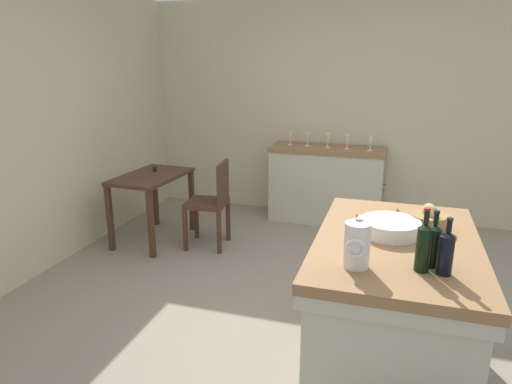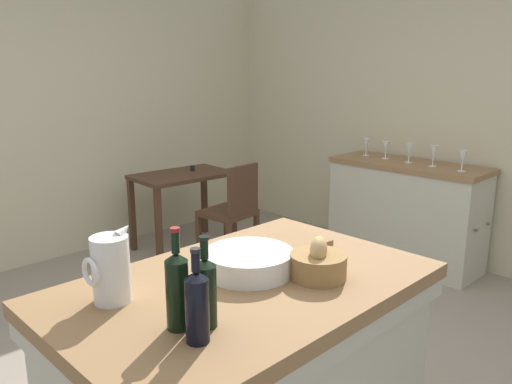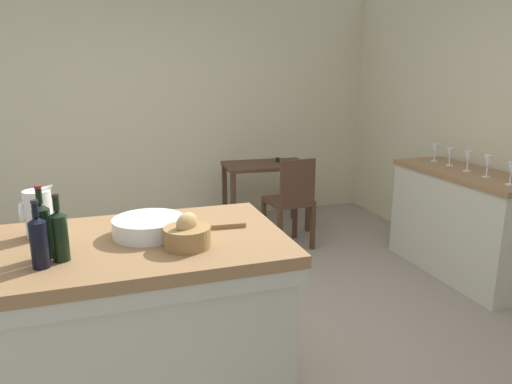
{
  "view_description": "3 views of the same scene",
  "coord_description": "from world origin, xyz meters",
  "px_view_note": "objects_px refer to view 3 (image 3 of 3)",
  "views": [
    {
      "loc": [
        -3.11,
        -0.52,
        1.93
      ],
      "look_at": [
        0.46,
        0.59,
        0.83
      ],
      "focal_mm": 32.45,
      "sensor_mm": 36.0,
      "label": 1
    },
    {
      "loc": [
        -1.7,
        -1.86,
        1.69
      ],
      "look_at": [
        0.52,
        0.38,
        0.92
      ],
      "focal_mm": 35.48,
      "sensor_mm": 36.0,
      "label": 2
    },
    {
      "loc": [
        -0.6,
        -2.79,
        1.7
      ],
      "look_at": [
        0.46,
        0.4,
        0.84
      ],
      "focal_mm": 32.93,
      "sensor_mm": 36.0,
      "label": 3
    }
  ],
  "objects_px": {
    "bread_basket": "(187,235)",
    "wine_glass_middle": "(468,157)",
    "side_cabinet": "(462,223)",
    "wine_glass_left": "(488,162)",
    "cutting_board": "(216,220)",
    "wine_bottle_green": "(39,241)",
    "pitcher": "(38,213)",
    "wine_bottle_dark": "(59,234)",
    "wooden_chair": "(291,200)",
    "writing_desk": "(266,174)",
    "wine_glass_far_left": "(512,169)",
    "wine_bottle_amber": "(43,229)",
    "wine_glass_far_right": "(435,149)",
    "island_table": "(141,317)",
    "wine_glass_right": "(450,153)",
    "wash_bowl": "(149,226)"
  },
  "relations": [
    {
      "from": "bread_basket",
      "to": "wine_glass_middle",
      "type": "xyz_separation_m",
      "value": [
        2.51,
        1.01,
        0.05
      ]
    },
    {
      "from": "side_cabinet",
      "to": "wine_glass_left",
      "type": "distance_m",
      "value": 0.61
    },
    {
      "from": "cutting_board",
      "to": "wine_bottle_green",
      "type": "height_order",
      "value": "wine_bottle_green"
    },
    {
      "from": "wine_bottle_green",
      "to": "pitcher",
      "type": "bearing_deg",
      "value": 96.11
    },
    {
      "from": "cutting_board",
      "to": "wine_bottle_dark",
      "type": "distance_m",
      "value": 0.82
    },
    {
      "from": "wooden_chair",
      "to": "cutting_board",
      "type": "height_order",
      "value": "cutting_board"
    },
    {
      "from": "pitcher",
      "to": "wine_bottle_green",
      "type": "bearing_deg",
      "value": -83.89
    },
    {
      "from": "writing_desk",
      "to": "bread_basket",
      "type": "distance_m",
      "value": 3.02
    },
    {
      "from": "wooden_chair",
      "to": "wine_glass_far_left",
      "type": "height_order",
      "value": "wine_glass_far_left"
    },
    {
      "from": "writing_desk",
      "to": "wine_bottle_amber",
      "type": "distance_m",
      "value": 3.3
    },
    {
      "from": "cutting_board",
      "to": "wine_bottle_dark",
      "type": "xyz_separation_m",
      "value": [
        -0.76,
        -0.3,
        0.11
      ]
    },
    {
      "from": "wine_bottle_amber",
      "to": "wine_glass_far_right",
      "type": "height_order",
      "value": "wine_bottle_amber"
    },
    {
      "from": "island_table",
      "to": "wine_glass_far_left",
      "type": "height_order",
      "value": "wine_glass_far_left"
    },
    {
      "from": "side_cabinet",
      "to": "pitcher",
      "type": "distance_m",
      "value": 3.29
    },
    {
      "from": "writing_desk",
      "to": "wooden_chair",
      "type": "height_order",
      "value": "wooden_chair"
    },
    {
      "from": "writing_desk",
      "to": "island_table",
      "type": "bearing_deg",
      "value": -121.81
    },
    {
      "from": "writing_desk",
      "to": "side_cabinet",
      "type": "bearing_deg",
      "value": -55.03
    },
    {
      "from": "side_cabinet",
      "to": "cutting_board",
      "type": "relative_size",
      "value": 4.84
    },
    {
      "from": "pitcher",
      "to": "cutting_board",
      "type": "height_order",
      "value": "pitcher"
    },
    {
      "from": "pitcher",
      "to": "wine_glass_right",
      "type": "relative_size",
      "value": 1.74
    },
    {
      "from": "pitcher",
      "to": "bread_basket",
      "type": "distance_m",
      "value": 0.77
    },
    {
      "from": "wine_bottle_amber",
      "to": "wooden_chair",
      "type": "bearing_deg",
      "value": 44.62
    },
    {
      "from": "wine_bottle_green",
      "to": "wooden_chair",
      "type": "bearing_deg",
      "value": 46.02
    },
    {
      "from": "writing_desk",
      "to": "bread_basket",
      "type": "xyz_separation_m",
      "value": [
        -1.34,
        -2.69,
        0.35
      ]
    },
    {
      "from": "wine_bottle_amber",
      "to": "wine_glass_far_right",
      "type": "xyz_separation_m",
      "value": [
        3.17,
        1.41,
        -0.03
      ]
    },
    {
      "from": "side_cabinet",
      "to": "wine_glass_left",
      "type": "xyz_separation_m",
      "value": [
        -0.02,
        -0.23,
        0.57
      ]
    },
    {
      "from": "side_cabinet",
      "to": "wash_bowl",
      "type": "relative_size",
      "value": 3.81
    },
    {
      "from": "island_table",
      "to": "wash_bowl",
      "type": "relative_size",
      "value": 4.07
    },
    {
      "from": "wine_glass_right",
      "to": "wine_bottle_green",
      "type": "bearing_deg",
      "value": -157.67
    },
    {
      "from": "bread_basket",
      "to": "wine_glass_far_left",
      "type": "bearing_deg",
      "value": 11.94
    },
    {
      "from": "wine_bottle_dark",
      "to": "wine_glass_right",
      "type": "height_order",
      "value": "wine_bottle_dark"
    },
    {
      "from": "bread_basket",
      "to": "wine_glass_right",
      "type": "bearing_deg",
      "value": 26.27
    },
    {
      "from": "wine_bottle_green",
      "to": "wine_glass_far_right",
      "type": "relative_size",
      "value": 1.82
    },
    {
      "from": "wine_glass_far_left",
      "to": "wine_glass_far_right",
      "type": "distance_m",
      "value": 0.95
    },
    {
      "from": "island_table",
      "to": "wine_glass_middle",
      "type": "height_order",
      "value": "wine_glass_middle"
    },
    {
      "from": "wooden_chair",
      "to": "bread_basket",
      "type": "bearing_deg",
      "value": -124.11
    },
    {
      "from": "wine_bottle_amber",
      "to": "pitcher",
      "type": "bearing_deg",
      "value": 99.22
    },
    {
      "from": "wine_bottle_dark",
      "to": "wine_bottle_amber",
      "type": "distance_m",
      "value": 0.09
    },
    {
      "from": "bread_basket",
      "to": "wine_bottle_dark",
      "type": "bearing_deg",
      "value": 179.0
    },
    {
      "from": "island_table",
      "to": "side_cabinet",
      "type": "distance_m",
      "value": 2.86
    },
    {
      "from": "wine_bottle_amber",
      "to": "wine_glass_middle",
      "type": "xyz_separation_m",
      "value": [
        3.12,
        0.95,
        -0.02
      ]
    },
    {
      "from": "cutting_board",
      "to": "wine_bottle_green",
      "type": "xyz_separation_m",
      "value": [
        -0.83,
        -0.36,
        0.11
      ]
    },
    {
      "from": "wine_glass_middle",
      "to": "bread_basket",
      "type": "bearing_deg",
      "value": -158.13
    },
    {
      "from": "side_cabinet",
      "to": "wine_glass_left",
      "type": "height_order",
      "value": "wine_glass_left"
    },
    {
      "from": "wine_bottle_dark",
      "to": "wine_bottle_green",
      "type": "relative_size",
      "value": 1.02
    },
    {
      "from": "side_cabinet",
      "to": "wooden_chair",
      "type": "xyz_separation_m",
      "value": [
        -1.15,
        1.0,
        0.04
      ]
    },
    {
      "from": "wash_bowl",
      "to": "wine_bottle_green",
      "type": "height_order",
      "value": "wine_bottle_green"
    },
    {
      "from": "wine_glass_far_left",
      "to": "wine_glass_far_right",
      "type": "height_order",
      "value": "wine_glass_far_left"
    },
    {
      "from": "pitcher",
      "to": "wine_glass_left",
      "type": "distance_m",
      "value": 3.18
    },
    {
      "from": "wine_bottle_amber",
      "to": "wine_bottle_green",
      "type": "height_order",
      "value": "wine_bottle_amber"
    }
  ]
}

